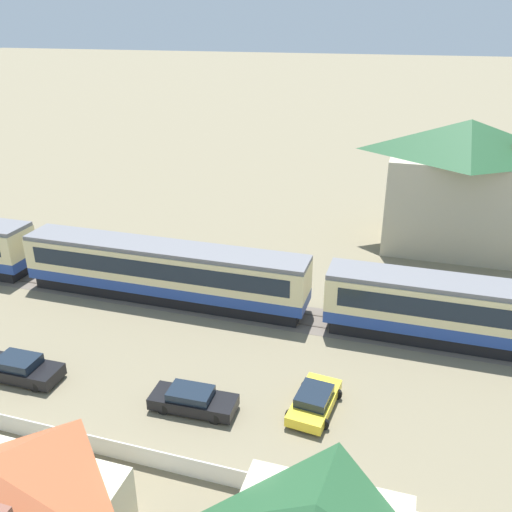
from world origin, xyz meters
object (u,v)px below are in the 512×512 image
at_px(passenger_train, 322,291).
at_px(parked_car_black_2, 193,400).
at_px(parked_car_yellow, 314,401).
at_px(parked_car_black, 21,369).
at_px(station_house_dark_green_roof, 462,183).

height_order(passenger_train, parked_car_black_2, passenger_train).
bearing_deg(passenger_train, parked_car_yellow, -81.21).
xyz_separation_m(parked_car_yellow, parked_car_black_2, (-6.08, -1.84, 0.02)).
bearing_deg(parked_car_yellow, parked_car_black, 103.45).
distance_m(passenger_train, parked_car_black_2, 11.90).
relative_size(parked_car_black, parked_car_yellow, 1.08).
xyz_separation_m(passenger_train, parked_car_yellow, (1.39, -8.96, -1.76)).
xyz_separation_m(station_house_dark_green_roof, parked_car_black_2, (-13.63, -27.61, -5.20)).
xyz_separation_m(parked_car_black, parked_car_yellow, (16.46, 2.21, -0.08)).
bearing_deg(parked_car_yellow, station_house_dark_green_roof, -10.53).
distance_m(station_house_dark_green_roof, parked_car_black, 37.23).
bearing_deg(parked_car_black_2, parked_car_black, -179.95).
bearing_deg(passenger_train, parked_car_black_2, -113.48).
bearing_deg(passenger_train, station_house_dark_green_roof, 62.00).
bearing_deg(parked_car_black, parked_car_black_2, 1.36).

